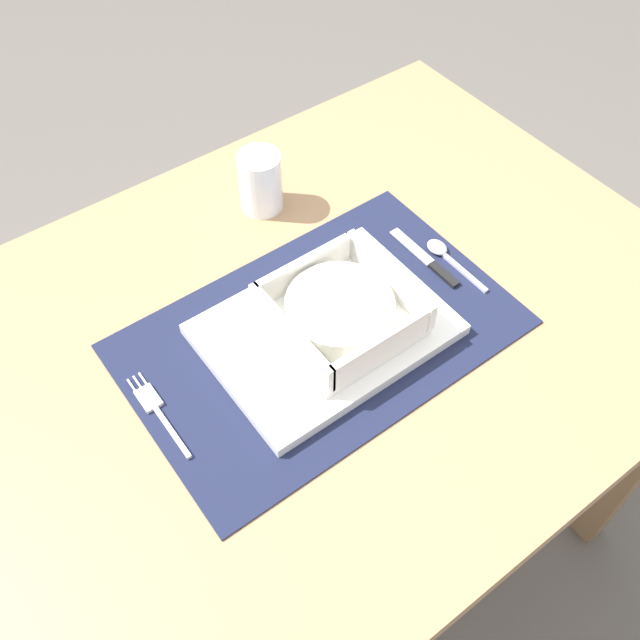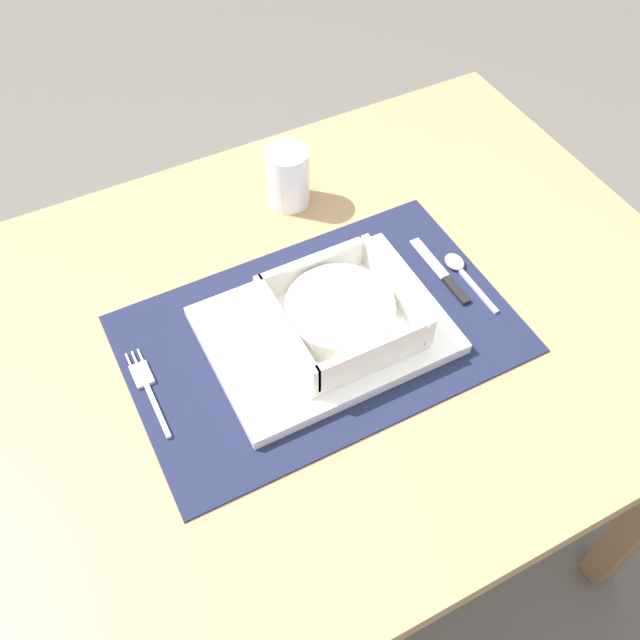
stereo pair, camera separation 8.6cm
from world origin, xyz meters
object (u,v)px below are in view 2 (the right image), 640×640
object	(u,v)px
dining_table	(327,361)
spoon	(459,267)
fork	(147,386)
drinking_glass	(288,180)
butter_knife	(443,275)
porridge_bowl	(342,314)

from	to	relation	value
dining_table	spoon	xyz separation A→B (m)	(0.20, -0.01, 0.11)
fork	drinking_glass	distance (m)	0.37
spoon	butter_knife	size ratio (longest dim) A/B	0.89
fork	drinking_glass	xyz separation A→B (m)	(0.30, 0.22, 0.03)
dining_table	spoon	size ratio (longest dim) A/B	8.55
porridge_bowl	drinking_glass	xyz separation A→B (m)	(0.05, 0.26, -0.00)
dining_table	porridge_bowl	distance (m)	0.14
spoon	fork	bearing A→B (deg)	-177.85
spoon	butter_knife	distance (m)	0.03
spoon	drinking_glass	bearing A→B (deg)	125.44
dining_table	fork	size ratio (longest dim) A/B	7.37
butter_knife	drinking_glass	size ratio (longest dim) A/B	1.44
dining_table	spoon	distance (m)	0.22
drinking_glass	porridge_bowl	bearing A→B (deg)	-101.05
dining_table	butter_knife	size ratio (longest dim) A/B	7.63
dining_table	porridge_bowl	xyz separation A→B (m)	(0.00, -0.03, 0.14)
dining_table	drinking_glass	xyz separation A→B (m)	(0.05, 0.22, 0.14)
dining_table	fork	distance (m)	0.26
fork	drinking_glass	world-z (taller)	drinking_glass
drinking_glass	fork	bearing A→B (deg)	-143.38
fork	butter_knife	distance (m)	0.41
dining_table	drinking_glass	size ratio (longest dim) A/B	11.01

